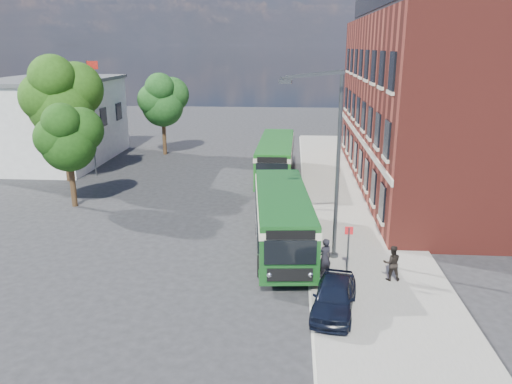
# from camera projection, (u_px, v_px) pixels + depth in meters

# --- Properties ---
(ground) EXTENTS (120.00, 120.00, 0.00)m
(ground) POSITION_uv_depth(u_px,v_px,m) (232.00, 241.00, 26.59)
(ground) COLOR #272729
(ground) RESTS_ON ground
(pavement) EXTENTS (6.00, 48.00, 0.15)m
(pavement) POSITION_uv_depth(u_px,v_px,m) (349.00, 198.00, 33.73)
(pavement) COLOR gray
(pavement) RESTS_ON ground
(kerb_line) EXTENTS (0.12, 48.00, 0.01)m
(kerb_line) POSITION_uv_depth(u_px,v_px,m) (304.00, 198.00, 33.96)
(kerb_line) COLOR beige
(kerb_line) RESTS_ON ground
(brick_office) EXTENTS (12.10, 26.00, 14.20)m
(brick_office) POSITION_uv_depth(u_px,v_px,m) (448.00, 91.00, 35.12)
(brick_office) COLOR maroon
(brick_office) RESTS_ON ground
(white_building) EXTENTS (9.40, 13.40, 7.30)m
(white_building) POSITION_uv_depth(u_px,v_px,m) (54.00, 120.00, 44.03)
(white_building) COLOR silver
(white_building) RESTS_ON ground
(flagpole) EXTENTS (0.95, 0.10, 9.00)m
(flagpole) POSITION_uv_depth(u_px,v_px,m) (91.00, 114.00, 38.50)
(flagpole) COLOR #3B3F41
(flagpole) RESTS_ON ground
(street_lamp) EXTENTS (2.96, 2.38, 9.00)m
(street_lamp) POSITION_uv_depth(u_px,v_px,m) (330.00, 164.00, 22.98)
(street_lamp) COLOR #3B3F41
(street_lamp) RESTS_ON ground
(bus_stop_sign) EXTENTS (0.35, 0.08, 2.52)m
(bus_stop_sign) POSITION_uv_depth(u_px,v_px,m) (348.00, 249.00, 21.75)
(bus_stop_sign) COLOR #3B3F41
(bus_stop_sign) RESTS_ON ground
(bus_front) EXTENTS (3.41, 10.08, 3.02)m
(bus_front) POSITION_uv_depth(u_px,v_px,m) (282.00, 216.00, 24.97)
(bus_front) COLOR #164D1B
(bus_front) RESTS_ON ground
(bus_rear) EXTENTS (2.79, 11.07, 3.02)m
(bus_rear) POSITION_uv_depth(u_px,v_px,m) (276.00, 155.00, 38.61)
(bus_rear) COLOR #1A611C
(bus_rear) RESTS_ON ground
(parked_car) EXTENTS (2.21, 4.03, 1.30)m
(parked_car) POSITION_uv_depth(u_px,v_px,m) (334.00, 296.00, 19.09)
(parked_car) COLOR black
(parked_car) RESTS_ON pavement
(pedestrian_a) EXTENTS (0.80, 0.72, 1.82)m
(pedestrian_a) POSITION_uv_depth(u_px,v_px,m) (325.00, 258.00, 21.87)
(pedestrian_a) COLOR black
(pedestrian_a) RESTS_ON pavement
(pedestrian_b) EXTENTS (0.80, 0.63, 1.59)m
(pedestrian_b) POSITION_uv_depth(u_px,v_px,m) (392.00, 263.00, 21.66)
(pedestrian_b) COLOR black
(pedestrian_b) RESTS_ON pavement
(tree_left) EXTENTS (3.98, 3.79, 6.72)m
(tree_left) POSITION_uv_depth(u_px,v_px,m) (68.00, 137.00, 31.06)
(tree_left) COLOR #3A2515
(tree_left) RESTS_ON ground
(tree_mid) EXTENTS (5.61, 5.33, 9.46)m
(tree_mid) POSITION_uv_depth(u_px,v_px,m) (61.00, 96.00, 36.54)
(tree_mid) COLOR #3A2515
(tree_mid) RESTS_ON ground
(tree_right) EXTENTS (4.54, 4.32, 7.67)m
(tree_right) POSITION_uv_depth(u_px,v_px,m) (163.00, 99.00, 46.23)
(tree_right) COLOR #3A2515
(tree_right) RESTS_ON ground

